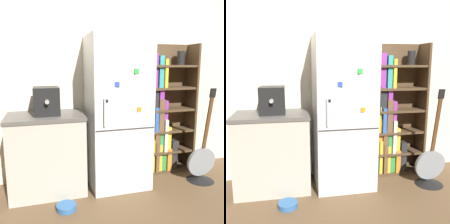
# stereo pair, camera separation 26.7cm
# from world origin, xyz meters

# --- Properties ---
(ground_plane) EXTENTS (16.00, 16.00, 0.00)m
(ground_plane) POSITION_xyz_m (0.00, 0.00, 0.00)
(ground_plane) COLOR brown
(wall_back) EXTENTS (8.00, 0.05, 2.60)m
(wall_back) POSITION_xyz_m (0.00, 0.47, 1.30)
(wall_back) COLOR beige
(wall_back) RESTS_ON ground_plane
(refrigerator) EXTENTS (0.69, 0.68, 1.81)m
(refrigerator) POSITION_xyz_m (-0.00, 0.12, 0.91)
(refrigerator) COLOR silver
(refrigerator) RESTS_ON ground_plane
(bookshelf) EXTENTS (0.75, 0.30, 1.74)m
(bookshelf) POSITION_xyz_m (0.69, 0.32, 0.77)
(bookshelf) COLOR #4C3823
(bookshelf) RESTS_ON ground_plane
(kitchen_counter) EXTENTS (0.85, 0.62, 0.92)m
(kitchen_counter) POSITION_xyz_m (-0.84, 0.15, 0.46)
(kitchen_counter) COLOR #BCB7A8
(kitchen_counter) RESTS_ON ground_plane
(espresso_machine) EXTENTS (0.28, 0.36, 0.31)m
(espresso_machine) POSITION_xyz_m (-0.82, 0.14, 1.07)
(espresso_machine) COLOR black
(espresso_machine) RESTS_ON kitchen_counter
(guitar) EXTENTS (0.38, 0.35, 1.20)m
(guitar) POSITION_xyz_m (1.05, -0.14, 0.17)
(guitar) COLOR black
(guitar) RESTS_ON ground_plane
(pet_bowl) EXTENTS (0.21, 0.21, 0.06)m
(pet_bowl) POSITION_xyz_m (-0.69, -0.33, 0.03)
(pet_bowl) COLOR #3366A5
(pet_bowl) RESTS_ON ground_plane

